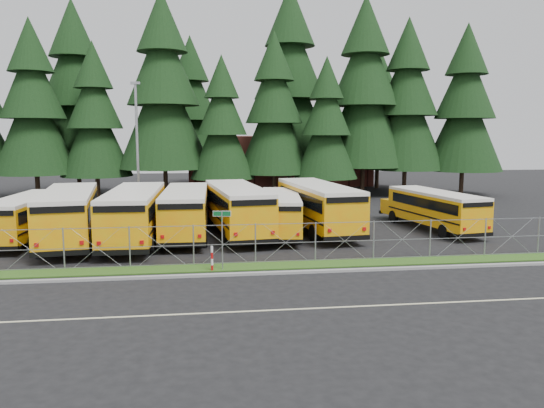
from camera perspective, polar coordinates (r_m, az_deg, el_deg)
The scene contains 30 objects.
ground at distance 27.30m, azimuth 0.10°, elevation -5.84°, with size 120.00×120.00×0.00m, color black.
curb at distance 24.31m, azimuth 1.09°, elevation -7.39°, with size 50.00×0.25×0.12m, color gray.
grass_verge at distance 25.66m, azimuth 0.61°, elevation -6.65°, with size 50.00×1.40×0.06m, color #204112.
road_lane_line at distance 19.70m, azimuth 3.30°, elevation -11.19°, with size 50.00×0.12×0.01m, color beige.
chainlink_fence at distance 26.11m, azimuth 0.39°, elevation -4.21°, with size 44.00×0.10×2.00m, color #96999F, non-canonical shape.
brick_building at distance 67.08m, azimuth 0.57°, elevation 4.75°, with size 22.00×10.00×6.00m, color brown.
bus_0 at distance 34.73m, azimuth -24.71°, elevation -1.40°, with size 2.40×10.16×2.66m, color orange, non-canonical shape.
bus_1 at distance 32.85m, azimuth -20.92°, elevation -1.28°, with size 2.81×11.90×3.12m, color orange, non-canonical shape.
bus_2 at distance 32.09m, azimuth -14.48°, elevation -1.22°, with size 2.80×11.87×3.11m, color orange, non-canonical shape.
bus_3 at distance 33.12m, azimuth -9.23°, elevation -0.95°, with size 2.66×11.25×2.95m, color orange, non-canonical shape.
bus_4 at distance 33.44m, azimuth -3.89°, elevation -0.66°, with size 2.79×11.81×3.10m, color orange, non-canonical shape.
bus_5 at distance 33.35m, azimuth 0.91°, elevation -1.08°, with size 2.35×9.98×2.62m, color orange, non-canonical shape.
bus_6 at distance 34.58m, azimuth 4.73°, elevation -0.38°, with size 2.81×11.89×3.12m, color orange, non-canonical shape.
bus_east at distance 36.53m, azimuth 16.85°, elevation -0.67°, with size 2.33×9.87×2.59m, color orange, non-canonical shape.
street_sign at distance 24.61m, azimuth -5.39°, elevation -2.53°, with size 0.84×0.55×2.81m.
striped_bollard at distance 24.76m, azimuth -6.47°, elevation -5.87°, with size 0.11×0.11×1.20m, color #B20C0C.
light_standard at distance 41.36m, azimuth -14.29°, elevation 6.20°, with size 0.70×0.35×10.14m.
conifer_1 at distance 55.41m, azimuth -24.30°, elevation 9.21°, with size 7.72×7.72×17.07m, color black, non-canonical shape.
conifer_2 at distance 54.24m, azimuth -18.50°, elevation 8.47°, with size 6.81×6.81×15.06m, color black, non-canonical shape.
conifer_3 at distance 53.38m, azimuth -11.61°, elevation 11.37°, with size 9.03×9.03×19.98m, color black, non-canonical shape.
conifer_4 at distance 51.30m, azimuth -5.39°, elevation 8.15°, with size 6.21×6.21×13.72m, color black, non-canonical shape.
conifer_5 at distance 52.93m, azimuth 0.22°, elevation 9.54°, with size 7.35×7.35×16.25m, color black, non-canonical shape.
conifer_6 at distance 51.80m, azimuth 5.85°, elevation 8.10°, with size 6.17×6.17×13.66m, color black, non-canonical shape.
conifer_7 at distance 55.85m, azimuth 9.90°, elevation 11.33°, with size 9.11×9.11×20.15m, color black, non-canonical shape.
conifer_8 at distance 56.81m, azimuth 14.28°, elevation 10.06°, with size 8.14×8.14×18.00m, color black, non-canonical shape.
conifer_9 at distance 58.00m, azimuth 20.03°, elevation 9.45°, with size 7.84×7.84×17.33m, color black, non-canonical shape.
conifer_10 at distance 59.88m, azimuth -20.40°, elevation 10.68°, with size 9.08×9.08×20.09m, color black, non-canonical shape.
conifer_11 at distance 62.23m, azimuth -8.70°, elevation 9.67°, with size 7.84×7.84×17.34m, color black, non-canonical shape.
conifer_12 at distance 58.50m, azimuth 1.92°, elevation 12.23°, with size 10.00×10.00×22.12m, color black, non-canonical shape.
conifer_13 at distance 62.92m, azimuth 11.37°, elevation 8.98°, with size 7.24×7.24×16.01m, color black, non-canonical shape.
Camera 1 is at (-3.58, -26.30, 6.36)m, focal length 35.00 mm.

